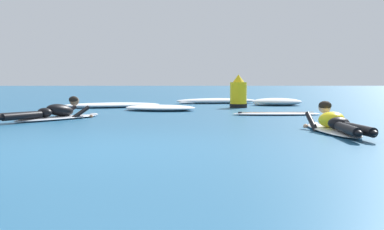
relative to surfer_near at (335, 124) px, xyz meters
The scene contains 9 objects.
ground_plane 8.93m from the surfer_near, 112.91° to the left, with size 120.00×120.00×0.00m, color #235B84.
surfer_near is the anchor object (origin of this frame).
surfer_far 5.83m from the surfer_near, 152.80° to the left, with size 1.87×2.44×0.53m.
drifting_surfboard 3.95m from the surfer_near, 92.49° to the left, with size 2.16×0.55×0.16m.
whitewater_mid_left 9.89m from the surfer_near, 96.81° to the left, with size 3.08×1.19×0.19m.
whitewater_mid_right 8.65m from the surfer_near, 122.41° to the left, with size 3.22×1.81×0.16m.
whitewater_back 6.53m from the surfer_near, 117.83° to the left, with size 2.21×1.61×0.16m.
whitewater_far_band 8.46m from the surfer_near, 84.89° to the left, with size 1.78×1.25×0.25m.
channel_marker_buoy 7.21m from the surfer_near, 95.58° to the left, with size 0.54×0.54×1.03m.
Camera 1 is at (1.02, -5.83, 0.84)m, focal length 44.88 mm.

